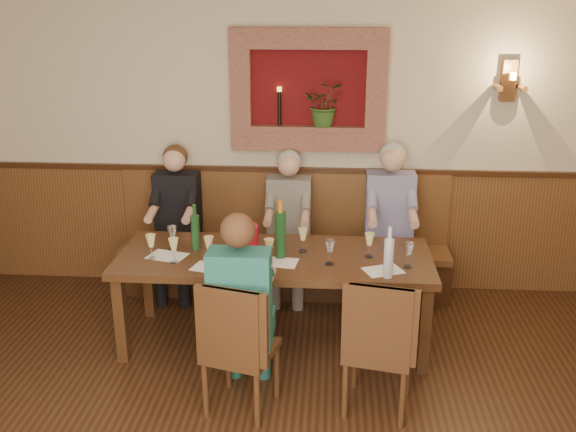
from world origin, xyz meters
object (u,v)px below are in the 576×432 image
at_px(wine_bottle_green_b, 195,231).
at_px(person_bench_left, 177,235).
at_px(person_bench_right, 389,238).
at_px(dining_table, 275,264).
at_px(bench, 284,258).
at_px(spittoon_bucket, 242,244).
at_px(person_bench_mid, 288,239).
at_px(person_chair_front, 243,324).
at_px(chair_near_right, 377,371).
at_px(chair_near_left, 240,372).
at_px(wine_bottle_green_a, 280,234).
at_px(water_bottle, 389,257).

bearing_deg(wine_bottle_green_b, person_bench_left, 114.25).
bearing_deg(person_bench_right, dining_table, -138.45).
height_order(bench, spittoon_bucket, bench).
xyz_separation_m(person_bench_mid, person_bench_right, (0.90, -0.00, 0.04)).
height_order(person_bench_right, spittoon_bucket, person_bench_right).
xyz_separation_m(person_bench_right, person_chair_front, (-1.09, -1.62, -0.03)).
distance_m(bench, person_chair_front, 1.74).
bearing_deg(person_chair_front, chair_near_right, -3.15).
bearing_deg(wine_bottle_green_b, person_chair_front, -60.53).
distance_m(chair_near_left, wine_bottle_green_a, 1.10).
distance_m(chair_near_left, wine_bottle_green_b, 1.24).
bearing_deg(bench, person_bench_right, -6.41).
distance_m(chair_near_left, person_bench_mid, 1.77).
height_order(person_bench_left, wine_bottle_green_b, person_bench_left).
bearing_deg(person_bench_left, wine_bottle_green_a, -40.95).
xyz_separation_m(bench, person_bench_left, (-0.97, -0.10, 0.24)).
height_order(dining_table, person_bench_mid, person_bench_mid).
relative_size(chair_near_left, spittoon_bucket, 3.44).
height_order(person_chair_front, wine_bottle_green_b, person_chair_front).
relative_size(person_bench_right, wine_bottle_green_a, 3.17).
xyz_separation_m(bench, spittoon_bucket, (-0.23, -1.08, 0.56)).
xyz_separation_m(dining_table, bench, (0.00, 0.94, -0.35)).
bearing_deg(person_bench_right, person_chair_front, -123.94).
xyz_separation_m(person_bench_mid, wine_bottle_green_b, (-0.67, -0.77, 0.34)).
bearing_deg(chair_near_right, wine_bottle_green_b, 158.15).
bearing_deg(dining_table, spittoon_bucket, -149.53).
relative_size(person_chair_front, water_bottle, 3.71).
distance_m(person_bench_mid, wine_bottle_green_a, 0.96).
xyz_separation_m(person_bench_left, wine_bottle_green_b, (0.35, -0.77, 0.33)).
relative_size(bench, spittoon_bucket, 10.81).
xyz_separation_m(wine_bottle_green_a, water_bottle, (0.79, -0.30, -0.04)).
height_order(bench, chair_near_left, bench).
bearing_deg(bench, person_chair_front, -94.75).
relative_size(dining_table, wine_bottle_green_a, 5.30).
xyz_separation_m(bench, wine_bottle_green_b, (-0.62, -0.87, 0.57)).
bearing_deg(person_bench_mid, person_chair_front, -96.66).
relative_size(person_chair_front, wine_bottle_green_b, 3.75).
bearing_deg(person_bench_left, dining_table, -40.88).
height_order(dining_table, chair_near_left, chair_near_left).
distance_m(bench, chair_near_left, 1.85).
height_order(dining_table, water_bottle, water_bottle).
bearing_deg(bench, person_bench_mid, -66.08).
distance_m(dining_table, wine_bottle_green_a, 0.27).
bearing_deg(dining_table, person_chair_front, -100.40).
xyz_separation_m(bench, person_chair_front, (-0.14, -1.72, 0.24)).
bearing_deg(spittoon_bucket, dining_table, 30.47).
bearing_deg(bench, wine_bottle_green_a, -87.15).
bearing_deg(wine_bottle_green_b, dining_table, -6.40).
distance_m(chair_near_right, wine_bottle_green_b, 1.76).
bearing_deg(spittoon_bucket, wine_bottle_green_b, 152.55).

